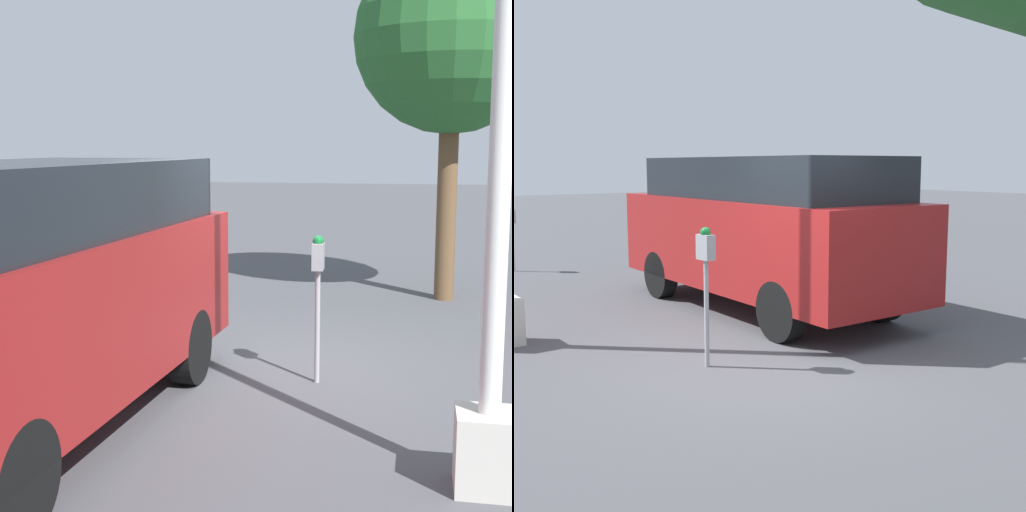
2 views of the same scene
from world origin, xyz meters
TOP-DOWN VIEW (x-y plane):
  - ground_plane at (0.00, 0.00)m, footprint 80.00×80.00m
  - parking_meter_near at (0.36, 0.68)m, footprint 0.20×0.12m
  - parked_van at (2.17, -1.45)m, footprint 5.22×2.12m

SIDE VIEW (x-z plane):
  - ground_plane at x=0.00m, z-range 0.00..0.00m
  - parking_meter_near at x=0.36m, z-range 0.35..1.82m
  - parked_van at x=2.17m, z-range 0.10..2.31m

